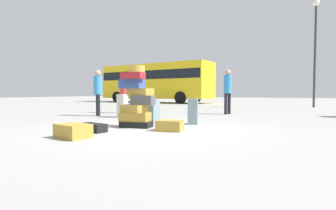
# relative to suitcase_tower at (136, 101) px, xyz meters

# --- Properties ---
(ground_plane) EXTENTS (80.00, 80.00, 0.00)m
(ground_plane) POSITION_rel_suitcase_tower_xyz_m (0.48, -0.29, -0.64)
(ground_plane) COLOR #9E9E99
(suitcase_tower) EXTENTS (0.89, 0.61, 1.47)m
(suitcase_tower) POSITION_rel_suitcase_tower_xyz_m (0.00, 0.00, 0.00)
(suitcase_tower) COLOR black
(suitcase_tower) RESTS_ON ground
(suitcase_black_right_side) EXTENTS (0.67, 0.39, 0.18)m
(suitcase_black_right_side) POSITION_rel_suitcase_tower_xyz_m (-0.39, -1.06, -0.55)
(suitcase_black_right_side) COLOR black
(suitcase_black_right_side) RESTS_ON ground
(suitcase_teal_behind_tower) EXTENTS (0.81, 0.60, 0.26)m
(suitcase_teal_behind_tower) POSITION_rel_suitcase_tower_xyz_m (-1.03, 2.24, -0.51)
(suitcase_teal_behind_tower) COLOR #26594C
(suitcase_teal_behind_tower) RESTS_ON ground
(suitcase_slate_foreground_far) EXTENTS (0.30, 0.37, 0.64)m
(suitcase_slate_foreground_far) POSITION_rel_suitcase_tower_xyz_m (-0.05, 0.85, -0.32)
(suitcase_slate_foreground_far) COLOR gray
(suitcase_slate_foreground_far) RESTS_ON ground
(suitcase_tan_upright_blue) EXTENTS (0.71, 0.55, 0.26)m
(suitcase_tan_upright_blue) POSITION_rel_suitcase_tower_xyz_m (-0.18, -1.82, -0.51)
(suitcase_tan_upright_blue) COLOR #B28C33
(suitcase_tan_upright_blue) RESTS_ON ground
(suitcase_tan_foreground_near) EXTENTS (0.61, 0.49, 0.23)m
(suitcase_tan_foreground_near) POSITION_rel_suitcase_tower_xyz_m (1.01, -0.20, -0.53)
(suitcase_tan_foreground_near) COLOR #B28C33
(suitcase_tan_foreground_near) RESTS_ON ground
(suitcase_slate_left_side) EXTENTS (0.34, 0.40, 0.68)m
(suitcase_slate_left_side) POSITION_rel_suitcase_tower_xyz_m (1.00, 1.18, -0.30)
(suitcase_slate_left_side) COLOR gray
(suitcase_slate_left_side) RESTS_ON ground
(suitcase_cream_white_trunk) EXTENTS (0.34, 0.47, 0.78)m
(suitcase_cream_white_trunk) POSITION_rel_suitcase_tower_xyz_m (-1.85, 1.95, -0.25)
(suitcase_cream_white_trunk) COLOR beige
(suitcase_cream_white_trunk) RESTS_ON ground
(person_bearded_onlooker) EXTENTS (0.30, 0.30, 1.66)m
(person_bearded_onlooker) POSITION_rel_suitcase_tower_xyz_m (-2.94, 3.55, 0.34)
(person_bearded_onlooker) COLOR brown
(person_bearded_onlooker) RESTS_ON ground
(person_tourist_with_camera) EXTENTS (0.30, 0.32, 1.72)m
(person_tourist_with_camera) POSITION_rel_suitcase_tower_xyz_m (1.00, 4.82, 0.38)
(person_tourist_with_camera) COLOR black
(person_tourist_with_camera) RESTS_ON ground
(person_passerby_in_red) EXTENTS (0.30, 0.30, 1.63)m
(person_passerby_in_red) POSITION_rel_suitcase_tower_xyz_m (-2.96, 2.02, 0.33)
(person_passerby_in_red) COLOR black
(person_passerby_in_red) RESTS_ON ground
(parked_bus) EXTENTS (10.03, 3.56, 3.15)m
(parked_bus) POSITION_rel_suitcase_tower_xyz_m (-7.55, 14.31, 1.19)
(parked_bus) COLOR yellow
(parked_bus) RESTS_ON ground
(lamp_post) EXTENTS (0.36, 0.36, 5.97)m
(lamp_post) POSITION_rel_suitcase_tower_xyz_m (4.13, 11.72, 3.27)
(lamp_post) COLOR #333338
(lamp_post) RESTS_ON ground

